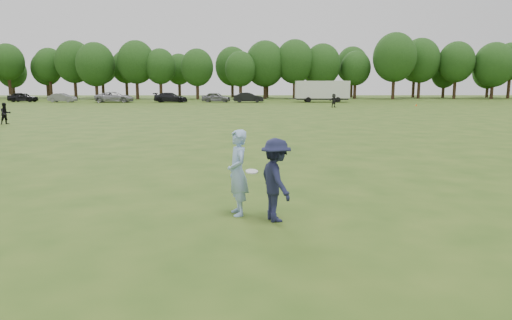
{
  "coord_description": "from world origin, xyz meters",
  "views": [
    {
      "loc": [
        0.39,
        -9.76,
        2.9
      ],
      "look_at": [
        0.49,
        0.84,
        1.1
      ],
      "focal_mm": 32.0,
      "sensor_mm": 36.0,
      "label": 1
    }
  ],
  "objects_px": {
    "player_far_d": "(334,101)",
    "field_cone": "(416,105)",
    "car_b": "(62,98)",
    "car_f": "(249,98)",
    "car_d": "(171,97)",
    "cargo_trailer": "(322,90)",
    "car_c": "(115,97)",
    "defender": "(276,180)",
    "thrower": "(238,173)",
    "player_far_a": "(5,114)",
    "car_e": "(216,97)",
    "car_a": "(23,97)"
  },
  "relations": [
    {
      "from": "car_e",
      "to": "car_c",
      "type": "bearing_deg",
      "value": 99.59
    },
    {
      "from": "player_far_d",
      "to": "car_e",
      "type": "bearing_deg",
      "value": 110.8
    },
    {
      "from": "car_a",
      "to": "car_e",
      "type": "xyz_separation_m",
      "value": [
        29.77,
        -1.24,
        0.0
      ]
    },
    {
      "from": "player_far_a",
      "to": "car_e",
      "type": "distance_m",
      "value": 39.21
    },
    {
      "from": "car_d",
      "to": "player_far_a",
      "type": "bearing_deg",
      "value": 175.61
    },
    {
      "from": "car_e",
      "to": "cargo_trailer",
      "type": "bearing_deg",
      "value": -83.66
    },
    {
      "from": "player_far_d",
      "to": "car_f",
      "type": "bearing_deg",
      "value": 102.13
    },
    {
      "from": "defender",
      "to": "car_e",
      "type": "xyz_separation_m",
      "value": [
        -5.89,
        60.29,
        -0.14
      ]
    },
    {
      "from": "defender",
      "to": "field_cone",
      "type": "bearing_deg",
      "value": -41.99
    },
    {
      "from": "car_e",
      "to": "cargo_trailer",
      "type": "relative_size",
      "value": 0.48
    },
    {
      "from": "player_far_a",
      "to": "car_a",
      "type": "height_order",
      "value": "player_far_a"
    },
    {
      "from": "player_far_a",
      "to": "car_c",
      "type": "height_order",
      "value": "car_c"
    },
    {
      "from": "defender",
      "to": "player_far_a",
      "type": "height_order",
      "value": "defender"
    },
    {
      "from": "car_b",
      "to": "car_c",
      "type": "relative_size",
      "value": 0.73
    },
    {
      "from": "player_far_a",
      "to": "car_b",
      "type": "height_order",
      "value": "player_far_a"
    },
    {
      "from": "car_b",
      "to": "car_d",
      "type": "xyz_separation_m",
      "value": [
        16.42,
        -0.5,
        0.05
      ]
    },
    {
      "from": "car_b",
      "to": "car_d",
      "type": "relative_size",
      "value": 0.82
    },
    {
      "from": "player_far_d",
      "to": "car_b",
      "type": "distance_m",
      "value": 41.23
    },
    {
      "from": "defender",
      "to": "field_cone",
      "type": "relative_size",
      "value": 5.88
    },
    {
      "from": "player_far_d",
      "to": "field_cone",
      "type": "xyz_separation_m",
      "value": [
        11.1,
        3.35,
        -0.67
      ]
    },
    {
      "from": "car_a",
      "to": "car_f",
      "type": "xyz_separation_m",
      "value": [
        34.69,
        -2.47,
        0.0
      ]
    },
    {
      "from": "car_f",
      "to": "car_d",
      "type": "bearing_deg",
      "value": 87.88
    },
    {
      "from": "player_far_a",
      "to": "field_cone",
      "type": "bearing_deg",
      "value": -17.53
    },
    {
      "from": "car_a",
      "to": "car_f",
      "type": "height_order",
      "value": "car_f"
    },
    {
      "from": "car_a",
      "to": "car_c",
      "type": "relative_size",
      "value": 0.77
    },
    {
      "from": "thrower",
      "to": "car_c",
      "type": "relative_size",
      "value": 0.34
    },
    {
      "from": "thrower",
      "to": "car_c",
      "type": "xyz_separation_m",
      "value": [
        -20.17,
        59.05,
        -0.17
      ]
    },
    {
      "from": "car_d",
      "to": "car_a",
      "type": "bearing_deg",
      "value": 89.27
    },
    {
      "from": "car_a",
      "to": "car_e",
      "type": "distance_m",
      "value": 29.79
    },
    {
      "from": "player_far_d",
      "to": "player_far_a",
      "type": "bearing_deg",
      "value": -164.98
    },
    {
      "from": "player_far_d",
      "to": "field_cone",
      "type": "bearing_deg",
      "value": -7.5
    },
    {
      "from": "player_far_d",
      "to": "cargo_trailer",
      "type": "xyz_separation_m",
      "value": [
        0.86,
        15.04,
        0.96
      ]
    },
    {
      "from": "car_c",
      "to": "car_f",
      "type": "relative_size",
      "value": 1.25
    },
    {
      "from": "car_b",
      "to": "cargo_trailer",
      "type": "relative_size",
      "value": 0.45
    },
    {
      "from": "defender",
      "to": "car_a",
      "type": "distance_m",
      "value": 71.12
    },
    {
      "from": "car_b",
      "to": "car_f",
      "type": "bearing_deg",
      "value": -88.92
    },
    {
      "from": "player_far_a",
      "to": "car_e",
      "type": "xyz_separation_m",
      "value": [
        11.97,
        37.34,
        -0.02
      ]
    },
    {
      "from": "car_b",
      "to": "defender",
      "type": "bearing_deg",
      "value": -150.68
    },
    {
      "from": "player_far_a",
      "to": "car_b",
      "type": "bearing_deg",
      "value": 55.43
    },
    {
      "from": "car_b",
      "to": "car_c",
      "type": "height_order",
      "value": "car_c"
    },
    {
      "from": "field_cone",
      "to": "car_a",
      "type": "bearing_deg",
      "value": 166.94
    },
    {
      "from": "car_d",
      "to": "cargo_trailer",
      "type": "distance_m",
      "value": 22.84
    },
    {
      "from": "car_c",
      "to": "car_e",
      "type": "relative_size",
      "value": 1.29
    },
    {
      "from": "car_b",
      "to": "car_c",
      "type": "bearing_deg",
      "value": -91.9
    },
    {
      "from": "defender",
      "to": "field_cone",
      "type": "height_order",
      "value": "defender"
    },
    {
      "from": "thrower",
      "to": "cargo_trailer",
      "type": "relative_size",
      "value": 0.21
    },
    {
      "from": "player_far_d",
      "to": "field_cone",
      "type": "relative_size",
      "value": 5.46
    },
    {
      "from": "car_b",
      "to": "player_far_d",
      "type": "bearing_deg",
      "value": -107.92
    },
    {
      "from": "car_e",
      "to": "car_b",
      "type": "bearing_deg",
      "value": 96.64
    },
    {
      "from": "car_a",
      "to": "car_e",
      "type": "height_order",
      "value": "car_e"
    }
  ]
}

